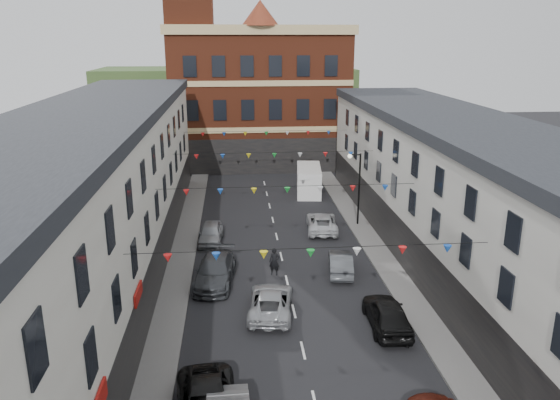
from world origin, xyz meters
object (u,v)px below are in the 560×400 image
object	(u,v)px
car_right_d	(387,314)
car_right_e	(340,263)
car_right_f	(322,222)
pedestrian	(274,262)
street_lamp	(356,179)
white_van	(309,180)
moving_car	(271,302)
car_left_d	(215,271)
car_left_e	(211,233)

from	to	relation	value
car_right_d	car_right_e	world-z (taller)	car_right_d
car_right_f	pedestrian	size ratio (longest dim) A/B	2.73
street_lamp	white_van	world-z (taller)	street_lamp
moving_car	white_van	world-z (taller)	white_van
street_lamp	car_left_d	size ratio (longest dim) A/B	1.08
street_lamp	pedestrian	xyz separation A→B (m)	(-7.27, -9.00, -2.99)
white_van	car_right_f	bearing A→B (deg)	-86.00
car_left_d	moving_car	world-z (taller)	car_left_d
car_right_e	car_right_f	bearing A→B (deg)	-82.56
car_right_f	pedestrian	world-z (taller)	pedestrian
car_left_e	pedestrian	size ratio (longest dim) A/B	2.32
street_lamp	car_right_d	world-z (taller)	street_lamp
street_lamp	pedestrian	distance (m)	11.95
car_right_d	white_van	world-z (taller)	white_van
car_right_e	moving_car	world-z (taller)	moving_car
car_right_f	white_van	world-z (taller)	white_van
moving_car	white_van	xyz separation A→B (m)	(5.45, 24.04, 0.59)
street_lamp	car_right_e	world-z (taller)	street_lamp
car_right_f	white_van	size ratio (longest dim) A/B	0.85
car_left_e	car_right_f	xyz separation A→B (m)	(8.68, 1.80, -0.03)
street_lamp	car_right_f	bearing A→B (deg)	-160.98
car_left_d	white_van	size ratio (longest dim) A/B	0.95
white_van	car_right_e	bearing A→B (deg)	-85.21
car_right_e	pedestrian	size ratio (longest dim) A/B	2.31
pedestrian	car_right_e	bearing A→B (deg)	15.29
car_left_d	car_right_d	xyz separation A→B (m)	(9.18, -6.34, 0.01)
car_left_d	white_van	distance (m)	21.64
car_left_d	car_right_d	bearing A→B (deg)	-28.18
car_right_d	car_right_e	xyz separation A→B (m)	(-1.08, 7.18, -0.12)
car_left_d	car_right_d	distance (m)	11.16
car_right_e	car_right_f	size ratio (longest dim) A/B	0.84
moving_car	pedestrian	world-z (taller)	pedestrian
car_left_d	car_left_e	bearing A→B (deg)	100.60
car_right_e	pedestrian	xyz separation A→B (m)	(-4.32, 0.04, 0.22)
car_right_e	car_right_f	world-z (taller)	car_right_e
car_right_f	street_lamp	bearing A→B (deg)	-155.45
car_left_e	car_right_e	bearing A→B (deg)	-32.82
street_lamp	car_right_e	xyz separation A→B (m)	(-2.95, -9.04, -3.21)
car_right_e	car_right_d	bearing A→B (deg)	106.56
car_right_e	moving_car	distance (m)	7.03
car_right_e	moving_car	size ratio (longest dim) A/B	0.83
car_right_e	white_van	xyz separation A→B (m)	(0.54, 19.00, 0.60)
pedestrian	car_right_f	bearing A→B (deg)	77.13
car_left_d	car_right_e	bearing A→B (deg)	12.35
car_right_f	moving_car	bearing A→B (deg)	74.68
street_lamp	moving_car	size ratio (longest dim) A/B	1.18
car_right_d	white_van	bearing A→B (deg)	-87.09
car_left_e	moving_car	bearing A→B (deg)	-68.69
car_left_e	pedestrian	world-z (taller)	pedestrian
pedestrian	car_left_e	bearing A→B (deg)	140.55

